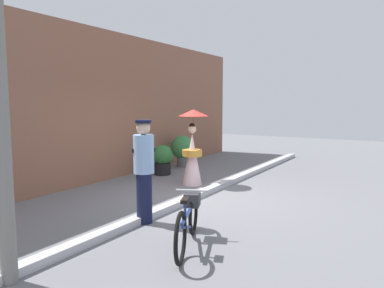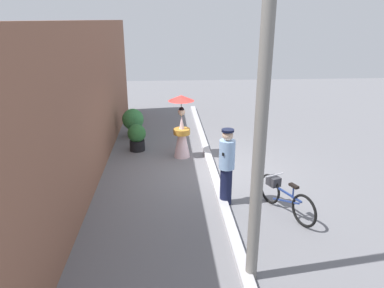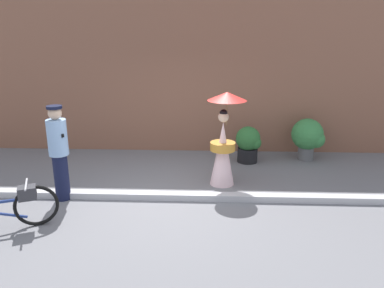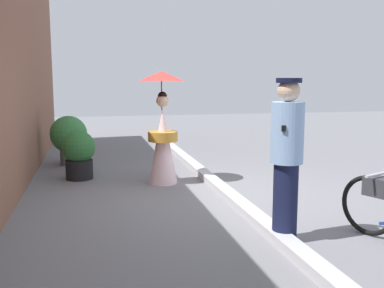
{
  "view_description": "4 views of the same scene",
  "coord_description": "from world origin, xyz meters",
  "px_view_note": "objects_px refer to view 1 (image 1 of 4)",
  "views": [
    {
      "loc": [
        -6.52,
        -3.84,
        1.99
      ],
      "look_at": [
        0.17,
        0.24,
        1.12
      ],
      "focal_mm": 34.11,
      "sensor_mm": 36.0,
      "label": 1
    },
    {
      "loc": [
        -8.8,
        1.18,
        3.87
      ],
      "look_at": [
        -0.21,
        0.55,
        0.83
      ],
      "focal_mm": 33.03,
      "sensor_mm": 36.0,
      "label": 2
    },
    {
      "loc": [
        0.74,
        -6.27,
        2.93
      ],
      "look_at": [
        0.44,
        0.65,
        0.86
      ],
      "focal_mm": 35.32,
      "sensor_mm": 36.0,
      "label": 3
    },
    {
      "loc": [
        -6.03,
        1.89,
        1.7
      ],
      "look_at": [
        -0.27,
        0.57,
        0.84
      ],
      "focal_mm": 41.05,
      "sensor_mm": 36.0,
      "label": 4
    }
  ],
  "objects_px": {
    "bicycle_near_officer": "(188,219)",
    "potted_plant_small": "(183,149)",
    "person_with_parasol": "(192,148)",
    "potted_plant_by_door": "(163,159)",
    "person_officer": "(144,168)"
  },
  "relations": [
    {
      "from": "bicycle_near_officer",
      "to": "potted_plant_small",
      "type": "height_order",
      "value": "potted_plant_small"
    },
    {
      "from": "person_with_parasol",
      "to": "potted_plant_by_door",
      "type": "relative_size",
      "value": 2.19
    },
    {
      "from": "bicycle_near_officer",
      "to": "person_officer",
      "type": "xyz_separation_m",
      "value": [
        0.45,
        1.15,
        0.53
      ]
    },
    {
      "from": "person_with_parasol",
      "to": "potted_plant_small",
      "type": "bearing_deg",
      "value": 37.63
    },
    {
      "from": "bicycle_near_officer",
      "to": "person_officer",
      "type": "distance_m",
      "value": 1.35
    },
    {
      "from": "bicycle_near_officer",
      "to": "potted_plant_by_door",
      "type": "height_order",
      "value": "potted_plant_by_door"
    },
    {
      "from": "potted_plant_by_door",
      "to": "potted_plant_small",
      "type": "distance_m",
      "value": 1.43
    },
    {
      "from": "person_officer",
      "to": "person_with_parasol",
      "type": "height_order",
      "value": "person_with_parasol"
    },
    {
      "from": "bicycle_near_officer",
      "to": "potted_plant_by_door",
      "type": "bearing_deg",
      "value": 39.81
    },
    {
      "from": "person_officer",
      "to": "person_with_parasol",
      "type": "xyz_separation_m",
      "value": [
        2.92,
        0.84,
        -0.02
      ]
    },
    {
      "from": "person_officer",
      "to": "potted_plant_by_door",
      "type": "distance_m",
      "value": 4.21
    },
    {
      "from": "potted_plant_small",
      "to": "bicycle_near_officer",
      "type": "bearing_deg",
      "value": -146.65
    },
    {
      "from": "bicycle_near_officer",
      "to": "person_with_parasol",
      "type": "xyz_separation_m",
      "value": [
        3.37,
        1.99,
        0.51
      ]
    },
    {
      "from": "person_with_parasol",
      "to": "person_officer",
      "type": "bearing_deg",
      "value": -163.97
    },
    {
      "from": "bicycle_near_officer",
      "to": "potted_plant_by_door",
      "type": "distance_m",
      "value": 5.22
    }
  ]
}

